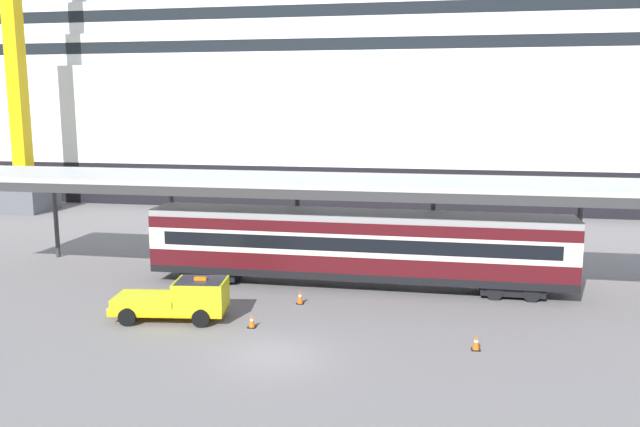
{
  "coord_description": "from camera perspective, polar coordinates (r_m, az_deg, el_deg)",
  "views": [
    {
      "loc": [
        6.45,
        -23.63,
        9.85
      ],
      "look_at": [
        0.6,
        7.19,
        4.5
      ],
      "focal_mm": 36.48,
      "sensor_mm": 36.0,
      "label": 1
    }
  ],
  "objects": [
    {
      "name": "dockside_crane",
      "position": [
        65.16,
        -24.95,
        14.75
      ],
      "size": [
        13.29,
        4.4,
        54.54
      ],
      "color": "#595960",
      "rests_on": "ground"
    },
    {
      "name": "service_truck",
      "position": [
        30.72,
        -12.1,
        -7.3
      ],
      "size": [
        5.42,
        2.78,
        2.02
      ],
      "color": "yellow",
      "rests_on": "ground"
    },
    {
      "name": "ground_plane",
      "position": [
        26.4,
        -4.29,
        -12.26
      ],
      "size": [
        400.0,
        400.0,
        0.0
      ],
      "primitive_type": "plane",
      "color": "slate"
    },
    {
      "name": "platform_canopy",
      "position": [
        34.85,
        3.35,
        2.65
      ],
      "size": [
        47.69,
        6.27,
        5.84
      ],
      "color": "#BDBDBD",
      "rests_on": "ground"
    },
    {
      "name": "train_carriage",
      "position": [
        35.0,
        3.2,
        -2.78
      ],
      "size": [
        22.53,
        2.81,
        4.11
      ],
      "color": "black",
      "rests_on": "ground"
    },
    {
      "name": "cruise_ship",
      "position": [
        73.9,
        14.71,
        12.77
      ],
      "size": [
        126.39,
        30.17,
        40.61
      ],
      "color": "black",
      "rests_on": "ground"
    },
    {
      "name": "traffic_cone_near",
      "position": [
        29.36,
        -6.0,
        -9.37
      ],
      "size": [
        0.36,
        0.36,
        0.6
      ],
      "color": "black",
      "rests_on": "ground"
    },
    {
      "name": "traffic_cone_mid",
      "position": [
        27.42,
        13.53,
        -10.94
      ],
      "size": [
        0.36,
        0.36,
        0.65
      ],
      "color": "black",
      "rests_on": "ground"
    },
    {
      "name": "traffic_cone_far",
      "position": [
        32.5,
        -1.75,
        -7.32
      ],
      "size": [
        0.36,
        0.36,
        0.71
      ],
      "color": "black",
      "rests_on": "ground"
    }
  ]
}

